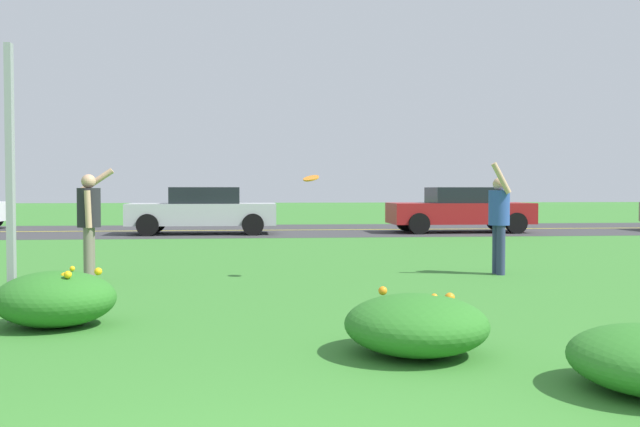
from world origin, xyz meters
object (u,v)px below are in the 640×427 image
Objects in this scene: car_silver_center_right at (203,210)px; person_catcher_blue_shirt at (499,216)px; sign_post_near_path at (10,183)px; car_red_center_left at (460,209)px; person_thrower_dark_shirt at (89,217)px; frisbee_orange at (311,178)px.

person_catcher_blue_shirt is at bearing -63.87° from car_silver_center_right.
car_red_center_left is (9.30, 14.51, -0.71)m from sign_post_near_path.
sign_post_near_path is 7.41m from person_catcher_blue_shirt.
person_catcher_blue_shirt is at bearing 2.88° from person_thrower_dark_shirt.
car_silver_center_right is at bearing 101.58° from frisbee_orange.
car_silver_center_right is at bearing 85.60° from sign_post_near_path.
person_catcher_blue_shirt reaches higher than car_silver_center_right.
sign_post_near_path is 0.64× the size of car_silver_center_right.
person_thrower_dark_shirt is 6.42m from person_catcher_blue_shirt.
person_catcher_blue_shirt is (6.42, 0.32, -0.02)m from person_thrower_dark_shirt.
car_silver_center_right is (-2.32, 11.34, -0.82)m from frisbee_orange.
person_thrower_dark_shirt is at bearing 87.78° from sign_post_near_path.
car_red_center_left is at bearing 57.33° from sign_post_near_path.
person_thrower_dark_shirt is at bearing -179.48° from frisbee_orange.
sign_post_near_path reaches higher than frisbee_orange.
person_thrower_dark_shirt is at bearing -177.12° from person_catcher_blue_shirt.
frisbee_orange is (3.44, 3.17, 0.10)m from sign_post_near_path.
person_thrower_dark_shirt is 3.37m from frisbee_orange.
person_thrower_dark_shirt is (0.12, 3.14, -0.48)m from sign_post_near_path.
sign_post_near_path reaches higher than car_silver_center_right.
car_silver_center_right is (1.12, 14.51, -0.71)m from sign_post_near_path.
car_red_center_left is (5.86, 11.34, -0.82)m from frisbee_orange.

